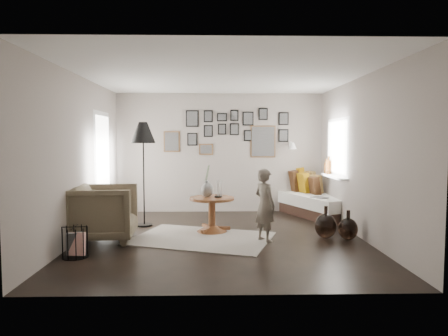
{
  "coord_description": "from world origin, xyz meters",
  "views": [
    {
      "loc": [
        -0.11,
        -6.37,
        1.58
      ],
      "look_at": [
        0.05,
        0.5,
        1.1
      ],
      "focal_mm": 32.0,
      "sensor_mm": 36.0,
      "label": 1
    }
  ],
  "objects_px": {
    "daybed": "(314,200)",
    "demijohn_small": "(348,229)",
    "armchair": "(104,213)",
    "floor_lamp": "(143,137)",
    "demijohn_large": "(326,226)",
    "pedestal_table": "(212,216)",
    "vase": "(207,187)",
    "child": "(265,205)",
    "magazine_basket": "(75,242)"
  },
  "relations": [
    {
      "from": "armchair",
      "to": "daybed",
      "type": "bearing_deg",
      "value": -65.57
    },
    {
      "from": "magazine_basket",
      "to": "vase",
      "type": "bearing_deg",
      "value": 39.79
    },
    {
      "from": "floor_lamp",
      "to": "demijohn_large",
      "type": "relative_size",
      "value": 3.65
    },
    {
      "from": "daybed",
      "to": "demijohn_large",
      "type": "height_order",
      "value": "daybed"
    },
    {
      "from": "pedestal_table",
      "to": "child",
      "type": "distance_m",
      "value": 1.1
    },
    {
      "from": "demijohn_large",
      "to": "pedestal_table",
      "type": "bearing_deg",
      "value": 165.27
    },
    {
      "from": "pedestal_table",
      "to": "vase",
      "type": "bearing_deg",
      "value": 165.96
    },
    {
      "from": "vase",
      "to": "daybed",
      "type": "bearing_deg",
      "value": 34.61
    },
    {
      "from": "armchair",
      "to": "floor_lamp",
      "type": "height_order",
      "value": "floor_lamp"
    },
    {
      "from": "armchair",
      "to": "child",
      "type": "distance_m",
      "value": 2.52
    },
    {
      "from": "daybed",
      "to": "demijohn_large",
      "type": "relative_size",
      "value": 4.13
    },
    {
      "from": "floor_lamp",
      "to": "demijohn_large",
      "type": "bearing_deg",
      "value": -18.0
    },
    {
      "from": "pedestal_table",
      "to": "demijohn_small",
      "type": "height_order",
      "value": "pedestal_table"
    },
    {
      "from": "floor_lamp",
      "to": "daybed",
      "type": "bearing_deg",
      "value": 16.96
    },
    {
      "from": "armchair",
      "to": "magazine_basket",
      "type": "relative_size",
      "value": 2.35
    },
    {
      "from": "vase",
      "to": "daybed",
      "type": "height_order",
      "value": "vase"
    },
    {
      "from": "pedestal_table",
      "to": "daybed",
      "type": "xyz_separation_m",
      "value": [
        2.15,
        1.56,
        0.04
      ]
    },
    {
      "from": "floor_lamp",
      "to": "child",
      "type": "xyz_separation_m",
      "value": [
        2.08,
        -1.18,
        -1.07
      ]
    },
    {
      "from": "armchair",
      "to": "magazine_basket",
      "type": "xyz_separation_m",
      "value": [
        -0.15,
        -0.89,
        -0.24
      ]
    },
    {
      "from": "armchair",
      "to": "demijohn_small",
      "type": "distance_m",
      "value": 3.86
    },
    {
      "from": "vase",
      "to": "floor_lamp",
      "type": "xyz_separation_m",
      "value": [
        -1.17,
        0.5,
        0.87
      ]
    },
    {
      "from": "pedestal_table",
      "to": "magazine_basket",
      "type": "distance_m",
      "value": 2.34
    },
    {
      "from": "pedestal_table",
      "to": "armchair",
      "type": "relative_size",
      "value": 0.79
    },
    {
      "from": "daybed",
      "to": "demijohn_small",
      "type": "bearing_deg",
      "value": -112.68
    },
    {
      "from": "floor_lamp",
      "to": "child",
      "type": "relative_size",
      "value": 1.67
    },
    {
      "from": "armchair",
      "to": "demijohn_large",
      "type": "xyz_separation_m",
      "value": [
        3.52,
        0.07,
        -0.24
      ]
    },
    {
      "from": "daybed",
      "to": "floor_lamp",
      "type": "height_order",
      "value": "floor_lamp"
    },
    {
      "from": "child",
      "to": "demijohn_large",
      "type": "bearing_deg",
      "value": -113.52
    },
    {
      "from": "pedestal_table",
      "to": "armchair",
      "type": "distance_m",
      "value": 1.78
    },
    {
      "from": "vase",
      "to": "child",
      "type": "distance_m",
      "value": 1.15
    },
    {
      "from": "floor_lamp",
      "to": "magazine_basket",
      "type": "relative_size",
      "value": 4.61
    },
    {
      "from": "demijohn_large",
      "to": "child",
      "type": "distance_m",
      "value": 1.09
    },
    {
      "from": "vase",
      "to": "armchair",
      "type": "xyz_separation_m",
      "value": [
        -1.61,
        -0.57,
        -0.33
      ]
    },
    {
      "from": "armchair",
      "to": "floor_lamp",
      "type": "distance_m",
      "value": 1.67
    },
    {
      "from": "pedestal_table",
      "to": "magazine_basket",
      "type": "relative_size",
      "value": 1.86
    },
    {
      "from": "vase",
      "to": "magazine_basket",
      "type": "xyz_separation_m",
      "value": [
        -1.76,
        -1.46,
        -0.57
      ]
    },
    {
      "from": "pedestal_table",
      "to": "floor_lamp",
      "type": "bearing_deg",
      "value": 157.43
    },
    {
      "from": "daybed",
      "to": "demijohn_small",
      "type": "distance_m",
      "value": 2.16
    },
    {
      "from": "vase",
      "to": "demijohn_small",
      "type": "bearing_deg",
      "value": -15.53
    },
    {
      "from": "armchair",
      "to": "demijohn_small",
      "type": "height_order",
      "value": "armchair"
    },
    {
      "from": "demijohn_large",
      "to": "demijohn_small",
      "type": "height_order",
      "value": "demijohn_large"
    },
    {
      "from": "demijohn_large",
      "to": "armchair",
      "type": "bearing_deg",
      "value": -178.87
    },
    {
      "from": "floor_lamp",
      "to": "magazine_basket",
      "type": "distance_m",
      "value": 2.51
    },
    {
      "from": "magazine_basket",
      "to": "demijohn_small",
      "type": "distance_m",
      "value": 4.09
    },
    {
      "from": "demijohn_small",
      "to": "child",
      "type": "distance_m",
      "value": 1.39
    },
    {
      "from": "magazine_basket",
      "to": "demijohn_small",
      "type": "bearing_deg",
      "value": 11.87
    },
    {
      "from": "daybed",
      "to": "child",
      "type": "xyz_separation_m",
      "value": [
        -1.32,
        -2.22,
        0.25
      ]
    },
    {
      "from": "daybed",
      "to": "floor_lamp",
      "type": "relative_size",
      "value": 1.13
    },
    {
      "from": "demijohn_small",
      "to": "vase",
      "type": "bearing_deg",
      "value": 164.47
    },
    {
      "from": "magazine_basket",
      "to": "child",
      "type": "bearing_deg",
      "value": 16.39
    }
  ]
}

